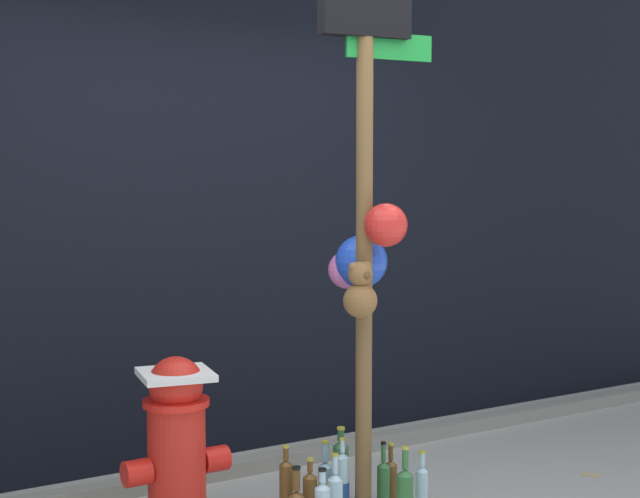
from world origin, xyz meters
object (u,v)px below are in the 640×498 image
(bottle_5, at_px, (405,496))
(bottle_8, at_px, (391,481))
(bottle_10, at_px, (342,487))
(memorial_post, at_px, (365,203))
(fire_hydrant, at_px, (177,444))
(bottle_3, at_px, (422,488))
(bottle_0, at_px, (383,485))
(bottle_9, at_px, (341,471))
(bottle_4, at_px, (286,489))
(bottle_2, at_px, (325,483))

(bottle_5, height_order, bottle_8, bottle_5)
(bottle_5, height_order, bottle_10, bottle_10)
(bottle_8, bearing_deg, memorial_post, -162.53)
(fire_hydrant, bearing_deg, bottle_3, -16.55)
(bottle_0, height_order, bottle_9, bottle_9)
(memorial_post, xyz_separation_m, bottle_10, (-0.10, 0.04, -1.33))
(bottle_0, relative_size, bottle_4, 0.94)
(bottle_5, bearing_deg, bottle_3, 30.48)
(bottle_0, distance_m, bottle_3, 0.18)
(bottle_0, bearing_deg, fire_hydrant, 167.29)
(bottle_8, relative_size, bottle_10, 0.80)
(bottle_10, bearing_deg, bottle_0, -7.92)
(bottle_3, height_order, bottle_4, bottle_4)
(bottle_3, relative_size, bottle_10, 0.79)
(bottle_4, distance_m, bottle_8, 0.55)
(fire_hydrant, relative_size, bottle_4, 2.25)
(bottle_5, relative_size, bottle_10, 0.98)
(bottle_5, bearing_deg, memorial_post, 111.60)
(bottle_2, xyz_separation_m, bottle_3, (0.35, -0.31, 0.00))
(bottle_9, xyz_separation_m, bottle_10, (-0.11, -0.18, -0.01))
(bottle_0, xyz_separation_m, bottle_10, (-0.21, 0.03, 0.02))
(bottle_5, bearing_deg, bottle_4, 140.16)
(bottle_4, distance_m, bottle_5, 0.55)
(bottle_2, bearing_deg, bottle_4, -166.34)
(bottle_8, relative_size, bottle_9, 0.81)
(bottle_8, bearing_deg, bottle_5, -113.60)
(bottle_3, bearing_deg, bottle_8, 108.96)
(bottle_3, bearing_deg, bottle_2, 138.52)
(fire_hydrant, height_order, bottle_9, fire_hydrant)
(memorial_post, height_order, bottle_5, memorial_post)
(bottle_3, distance_m, bottle_9, 0.41)
(memorial_post, distance_m, fire_hydrant, 1.37)
(bottle_2, bearing_deg, memorial_post, -66.87)
(fire_hydrant, relative_size, bottle_5, 2.15)
(bottle_2, xyz_separation_m, bottle_4, (-0.25, -0.06, 0.03))
(fire_hydrant, xyz_separation_m, bottle_2, (0.76, -0.02, -0.30))
(memorial_post, xyz_separation_m, bottle_3, (0.26, -0.11, -1.36))
(bottle_9, bearing_deg, bottle_0, -63.44)
(memorial_post, xyz_separation_m, bottle_5, (0.08, -0.21, -1.33))
(memorial_post, height_order, bottle_2, memorial_post)
(memorial_post, xyz_separation_m, fire_hydrant, (-0.85, 0.22, -1.06))
(bottle_5, bearing_deg, bottle_8, 66.40)
(bottle_5, relative_size, bottle_8, 1.23)
(bottle_0, height_order, bottle_8, bottle_0)
(fire_hydrant, bearing_deg, bottle_9, -0.49)
(bottle_5, bearing_deg, bottle_10, 125.92)
(bottle_5, relative_size, bottle_9, 1.00)
(memorial_post, xyz_separation_m, bottle_0, (0.12, 0.01, -1.35))
(bottle_5, distance_m, bottle_8, 0.30)
(bottle_4, height_order, bottle_10, bottle_10)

